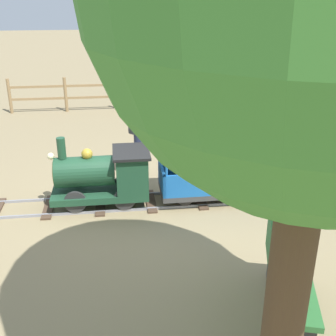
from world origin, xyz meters
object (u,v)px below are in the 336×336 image
object	(u,v)px
locomotive	(105,175)
passenger_car	(234,172)
oak_tree_far	(304,17)
conductor_person	(137,123)
park_bench	(285,279)

from	to	relation	value
locomotive	passenger_car	bearing A→B (deg)	-90.00
passenger_car	oak_tree_far	size ratio (longest dim) A/B	0.68
conductor_person	park_bench	size ratio (longest dim) A/B	1.19
passenger_car	locomotive	bearing A→B (deg)	90.00
park_bench	passenger_car	bearing A→B (deg)	-4.45
locomotive	park_bench	size ratio (longest dim) A/B	1.06
conductor_person	park_bench	xyz separation A→B (m)	(-3.55, -1.20, -0.54)
passenger_car	conductor_person	world-z (taller)	conductor_person
locomotive	conductor_person	distance (m)	1.23
conductor_person	locomotive	bearing A→B (deg)	151.75
locomotive	passenger_car	xyz separation A→B (m)	(0.00, -1.94, -0.06)
locomotive	conductor_person	world-z (taller)	conductor_person
locomotive	oak_tree_far	xyz separation A→B (m)	(3.84, -4.47, 1.94)
conductor_person	oak_tree_far	size ratio (longest dim) A/B	0.47
oak_tree_far	passenger_car	bearing A→B (deg)	146.54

